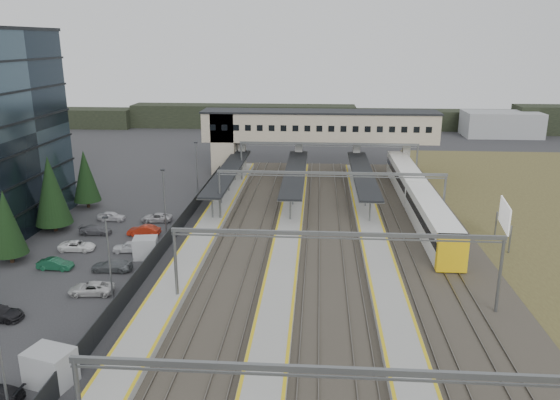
# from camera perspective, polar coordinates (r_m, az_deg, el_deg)

# --- Properties ---
(ground) EXTENTS (220.00, 220.00, 0.00)m
(ground) POSITION_cam_1_polar(r_m,az_deg,el_deg) (57.57, -6.70, -7.08)
(ground) COLOR #2B2B2D
(ground) RESTS_ON ground
(car_park) EXTENTS (10.40, 44.49, 1.29)m
(car_park) POSITION_cam_1_polar(r_m,az_deg,el_deg) (56.44, -21.61, -8.03)
(car_park) COLOR #A5A4A7
(car_park) RESTS_ON ground
(lampposts) EXTENTS (0.50, 53.25, 8.07)m
(lampposts) POSITION_cam_1_polar(r_m,az_deg,el_deg) (59.13, -14.27, -2.35)
(lampposts) COLOR slate
(lampposts) RESTS_ON ground
(fence) EXTENTS (0.08, 90.00, 2.00)m
(fence) POSITION_cam_1_polar(r_m,az_deg,el_deg) (63.16, -11.72, -4.18)
(fence) COLOR #26282B
(fence) RESTS_ON ground
(relay_cabin_near) EXTENTS (3.56, 2.99, 2.56)m
(relay_cabin_near) POSITION_cam_1_polar(r_m,az_deg,el_deg) (42.14, -22.88, -15.79)
(relay_cabin_near) COLOR #939699
(relay_cabin_near) RESTS_ON ground
(relay_cabin_far) EXTENTS (2.80, 2.46, 2.29)m
(relay_cabin_far) POSITION_cam_1_polar(r_m,az_deg,el_deg) (61.18, -13.87, -4.86)
(relay_cabin_far) COLOR #939699
(relay_cabin_far) RESTS_ON ground
(rail_corridor) EXTENTS (34.00, 90.00, 0.92)m
(rail_corridor) POSITION_cam_1_polar(r_m,az_deg,el_deg) (61.14, 2.82, -5.26)
(rail_corridor) COLOR #332F27
(rail_corridor) RESTS_ON ground
(canopies) EXTENTS (23.10, 30.00, 3.28)m
(canopies) POSITION_cam_1_polar(r_m,az_deg,el_deg) (81.13, 1.58, 2.92)
(canopies) COLOR black
(canopies) RESTS_ON ground
(footbridge) EXTENTS (40.40, 6.40, 11.20)m
(footbridge) POSITION_cam_1_polar(r_m,az_deg,el_deg) (95.03, 2.43, 7.36)
(footbridge) COLOR tan
(footbridge) RESTS_ON ground
(gantries) EXTENTS (28.40, 62.28, 7.17)m
(gantries) POSITION_cam_1_polar(r_m,az_deg,el_deg) (57.37, 5.52, -0.74)
(gantries) COLOR slate
(gantries) RESTS_ON ground
(train) EXTENTS (3.09, 43.01, 3.89)m
(train) POSITION_cam_1_polar(r_m,az_deg,el_deg) (77.05, 14.10, 0.37)
(train) COLOR white
(train) RESTS_ON ground
(billboard) EXTENTS (0.99, 6.03, 5.17)m
(billboard) POSITION_cam_1_polar(r_m,az_deg,el_deg) (67.23, 22.41, -1.61)
(billboard) COLOR slate
(billboard) RESTS_ON ground
(treeline_far) EXTENTS (170.00, 19.00, 7.00)m
(treeline_far) POSITION_cam_1_polar(r_m,az_deg,el_deg) (146.08, 9.41, 8.36)
(treeline_far) COLOR black
(treeline_far) RESTS_ON ground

